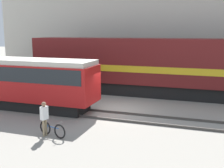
% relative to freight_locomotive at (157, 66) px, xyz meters
% --- Properties ---
extents(ground_plane, '(120.00, 120.00, 0.00)m').
position_rel_freight_locomotive_xyz_m(ground_plane, '(-1.65, -5.21, -2.37)').
color(ground_plane, gray).
extents(track_near, '(60.00, 1.51, 0.14)m').
position_rel_freight_locomotive_xyz_m(track_near, '(-1.65, -6.60, -2.30)').
color(track_near, '#47423D').
rests_on(track_near, ground).
extents(track_far, '(60.00, 1.51, 0.14)m').
position_rel_freight_locomotive_xyz_m(track_far, '(-1.65, 0.00, -2.30)').
color(track_far, '#47423D').
rests_on(track_far, ground).
extents(building_backdrop, '(32.84, 6.00, 12.33)m').
position_rel_freight_locomotive_xyz_m(building_backdrop, '(-1.65, 7.46, 3.80)').
color(building_backdrop, beige).
rests_on(building_backdrop, ground).
extents(freight_locomotive, '(20.37, 3.04, 5.09)m').
position_rel_freight_locomotive_xyz_m(freight_locomotive, '(0.00, 0.00, 0.00)').
color(freight_locomotive, black).
rests_on(freight_locomotive, ground).
extents(streetcar, '(10.48, 2.54, 3.29)m').
position_rel_freight_locomotive_xyz_m(streetcar, '(-7.89, -6.60, -0.49)').
color(streetcar, black).
rests_on(streetcar, ground).
extents(bicycle, '(1.66, 0.59, 0.78)m').
position_rel_freight_locomotive_xyz_m(bicycle, '(-3.17, -10.59, -2.01)').
color(bicycle, black).
rests_on(bicycle, ground).
extents(person, '(0.30, 0.40, 1.72)m').
position_rel_freight_locomotive_xyz_m(person, '(-3.55, -10.64, -1.32)').
color(person, '#8C7A5B').
rests_on(person, ground).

